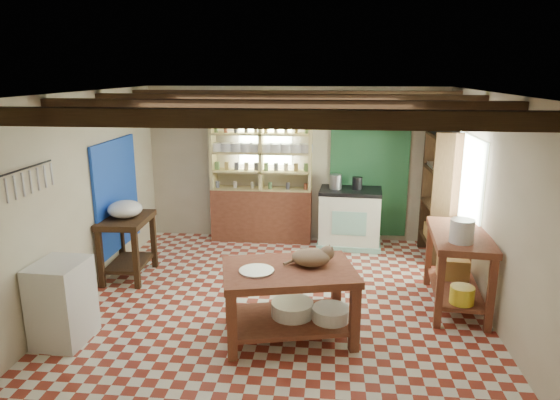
# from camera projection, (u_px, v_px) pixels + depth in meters

# --- Properties ---
(floor) EXTENTS (5.00, 5.00, 0.02)m
(floor) POSITION_uv_depth(u_px,v_px,m) (280.00, 300.00, 6.39)
(floor) COLOR maroon
(floor) RESTS_ON ground
(ceiling) EXTENTS (5.00, 5.00, 0.02)m
(ceiling) POSITION_uv_depth(u_px,v_px,m) (280.00, 93.00, 5.74)
(ceiling) COLOR #4B4C50
(ceiling) RESTS_ON wall_back
(wall_back) EXTENTS (5.00, 0.04, 2.60)m
(wall_back) POSITION_uv_depth(u_px,v_px,m) (295.00, 165.00, 8.47)
(wall_back) COLOR beige
(wall_back) RESTS_ON floor
(wall_front) EXTENTS (5.00, 0.04, 2.60)m
(wall_front) POSITION_uv_depth(u_px,v_px,m) (246.00, 288.00, 3.66)
(wall_front) COLOR beige
(wall_front) RESTS_ON floor
(wall_left) EXTENTS (0.04, 5.00, 2.60)m
(wall_left) POSITION_uv_depth(u_px,v_px,m) (84.00, 197.00, 6.31)
(wall_left) COLOR beige
(wall_left) RESTS_ON floor
(wall_right) EXTENTS (0.04, 5.00, 2.60)m
(wall_right) POSITION_uv_depth(u_px,v_px,m) (493.00, 207.00, 5.82)
(wall_right) COLOR beige
(wall_right) RESTS_ON floor
(ceiling_beams) EXTENTS (5.00, 3.80, 0.15)m
(ceiling_beams) POSITION_uv_depth(u_px,v_px,m) (280.00, 103.00, 5.77)
(ceiling_beams) COLOR #372313
(ceiling_beams) RESTS_ON ceiling
(blue_wall_patch) EXTENTS (0.04, 1.40, 1.60)m
(blue_wall_patch) POSITION_uv_depth(u_px,v_px,m) (117.00, 195.00, 7.22)
(blue_wall_patch) COLOR #1842B8
(blue_wall_patch) RESTS_ON wall_left
(green_wall_patch) EXTENTS (1.30, 0.04, 2.30)m
(green_wall_patch) POSITION_uv_depth(u_px,v_px,m) (369.00, 169.00, 8.33)
(green_wall_patch) COLOR #21522D
(green_wall_patch) RESTS_ON wall_back
(window_back) EXTENTS (0.90, 0.02, 0.80)m
(window_back) POSITION_uv_depth(u_px,v_px,m) (265.00, 141.00, 8.40)
(window_back) COLOR silver
(window_back) RESTS_ON wall_back
(window_right) EXTENTS (0.02, 1.30, 1.20)m
(window_right) POSITION_uv_depth(u_px,v_px,m) (469.00, 181.00, 6.76)
(window_right) COLOR silver
(window_right) RESTS_ON wall_right
(utensil_rail) EXTENTS (0.06, 0.90, 0.28)m
(utensil_rail) POSITION_uv_depth(u_px,v_px,m) (28.00, 180.00, 5.03)
(utensil_rail) COLOR black
(utensil_rail) RESTS_ON wall_left
(pot_rack) EXTENTS (0.86, 0.12, 0.36)m
(pot_rack) POSITION_uv_depth(u_px,v_px,m) (374.00, 115.00, 7.70)
(pot_rack) COLOR black
(pot_rack) RESTS_ON ceiling
(shelving_unit) EXTENTS (1.70, 0.34, 2.20)m
(shelving_unit) POSITION_uv_depth(u_px,v_px,m) (261.00, 178.00, 8.39)
(shelving_unit) COLOR tan
(shelving_unit) RESTS_ON floor
(tall_rack) EXTENTS (0.40, 0.86, 2.00)m
(tall_rack) POSITION_uv_depth(u_px,v_px,m) (439.00, 195.00, 7.65)
(tall_rack) COLOR #372313
(tall_rack) RESTS_ON floor
(work_table) EXTENTS (1.58, 1.23, 0.79)m
(work_table) POSITION_uv_depth(u_px,v_px,m) (289.00, 302.00, 5.44)
(work_table) COLOR brown
(work_table) RESTS_ON floor
(stove) EXTENTS (1.04, 0.74, 0.97)m
(stove) POSITION_uv_depth(u_px,v_px,m) (350.00, 218.00, 8.25)
(stove) COLOR beige
(stove) RESTS_ON floor
(prep_table) EXTENTS (0.63, 0.89, 0.88)m
(prep_table) POSITION_uv_depth(u_px,v_px,m) (128.00, 247.00, 7.00)
(prep_table) COLOR #372313
(prep_table) RESTS_ON floor
(white_cabinet) EXTENTS (0.53, 0.62, 0.90)m
(white_cabinet) POSITION_uv_depth(u_px,v_px,m) (62.00, 302.00, 5.32)
(white_cabinet) COLOR silver
(white_cabinet) RESTS_ON floor
(right_counter) EXTENTS (0.78, 1.38, 0.95)m
(right_counter) POSITION_uv_depth(u_px,v_px,m) (457.00, 270.00, 6.12)
(right_counter) COLOR brown
(right_counter) RESTS_ON floor
(cat) EXTENTS (0.51, 0.46, 0.19)m
(cat) POSITION_uv_depth(u_px,v_px,m) (311.00, 257.00, 5.39)
(cat) COLOR #937456
(cat) RESTS_ON work_table
(steel_tray) EXTENTS (0.45, 0.45, 0.02)m
(steel_tray) POSITION_uv_depth(u_px,v_px,m) (257.00, 271.00, 5.24)
(steel_tray) COLOR #A9A9B0
(steel_tray) RESTS_ON work_table
(basin_large) EXTENTS (0.56, 0.56, 0.16)m
(basin_large) POSITION_uv_depth(u_px,v_px,m) (292.00, 309.00, 5.52)
(basin_large) COLOR silver
(basin_large) RESTS_ON work_table
(basin_small) EXTENTS (0.49, 0.49, 0.14)m
(basin_small) POSITION_uv_depth(u_px,v_px,m) (331.00, 314.00, 5.43)
(basin_small) COLOR silver
(basin_small) RESTS_ON work_table
(kettle_left) EXTENTS (0.22, 0.22, 0.23)m
(kettle_left) POSITION_uv_depth(u_px,v_px,m) (336.00, 182.00, 8.14)
(kettle_left) COLOR #A9A9B0
(kettle_left) RESTS_ON stove
(kettle_right) EXTENTS (0.17, 0.17, 0.20)m
(kettle_right) POSITION_uv_depth(u_px,v_px,m) (357.00, 183.00, 8.08)
(kettle_right) COLOR black
(kettle_right) RESTS_ON stove
(enamel_bowl) EXTENTS (0.49, 0.49, 0.23)m
(enamel_bowl) POSITION_uv_depth(u_px,v_px,m) (125.00, 209.00, 6.86)
(enamel_bowl) COLOR silver
(enamel_bowl) RESTS_ON prep_table
(white_bucket) EXTENTS (0.29, 0.29, 0.27)m
(white_bucket) POSITION_uv_depth(u_px,v_px,m) (462.00, 231.00, 5.64)
(white_bucket) COLOR silver
(white_bucket) RESTS_ON right_counter
(wicker_basket) EXTENTS (0.40, 0.33, 0.26)m
(wicker_basket) POSITION_uv_depth(u_px,v_px,m) (453.00, 268.00, 6.42)
(wicker_basket) COLOR #AA8144
(wicker_basket) RESTS_ON right_counter
(yellow_tub) EXTENTS (0.30, 0.30, 0.20)m
(yellow_tub) POSITION_uv_depth(u_px,v_px,m) (462.00, 295.00, 5.72)
(yellow_tub) COLOR yellow
(yellow_tub) RESTS_ON right_counter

